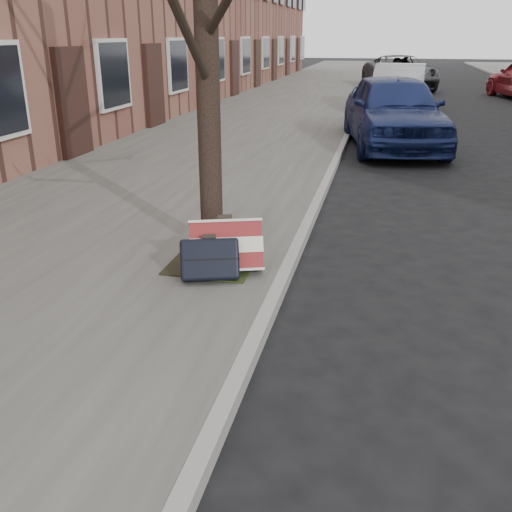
% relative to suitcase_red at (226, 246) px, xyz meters
% --- Properties ---
extents(ground, '(120.00, 120.00, 0.00)m').
position_rel_suitcase_red_xyz_m(ground, '(1.81, -1.00, -0.39)').
color(ground, black).
rests_on(ground, ground).
extents(near_sidewalk, '(5.00, 70.00, 0.12)m').
position_rel_suitcase_red_xyz_m(near_sidewalk, '(-1.89, 14.00, -0.33)').
color(near_sidewalk, '#67655D').
rests_on(near_sidewalk, ground).
extents(dirt_patch, '(0.85, 0.85, 0.02)m').
position_rel_suitcase_red_xyz_m(dirt_patch, '(-0.19, 0.20, -0.26)').
color(dirt_patch, black).
rests_on(dirt_patch, near_sidewalk).
extents(suitcase_red, '(0.78, 0.58, 0.53)m').
position_rel_suitcase_red_xyz_m(suitcase_red, '(0.00, 0.00, 0.00)').
color(suitcase_red, maroon).
rests_on(suitcase_red, near_sidewalk).
extents(suitcase_navy, '(0.62, 0.48, 0.43)m').
position_rel_suitcase_red_xyz_m(suitcase_navy, '(-0.10, -0.22, -0.05)').
color(suitcase_navy, black).
rests_on(suitcase_navy, near_sidewalk).
extents(car_near_front, '(2.58, 4.81, 1.55)m').
position_rel_suitcase_red_xyz_m(car_near_front, '(1.57, 7.83, 0.39)').
color(car_near_front, navy).
rests_on(car_near_front, ground).
extents(car_near_mid, '(1.77, 4.48, 1.45)m').
position_rel_suitcase_red_xyz_m(car_near_mid, '(1.72, 14.15, 0.34)').
color(car_near_mid, '#A7AAAE').
rests_on(car_near_mid, ground).
extents(car_near_back, '(3.67, 5.67, 1.45)m').
position_rel_suitcase_red_xyz_m(car_near_back, '(1.83, 22.44, 0.34)').
color(car_near_back, '#3A3A3F').
rests_on(car_near_back, ground).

